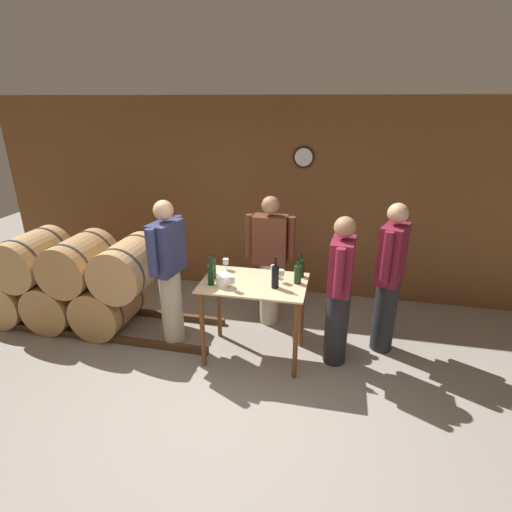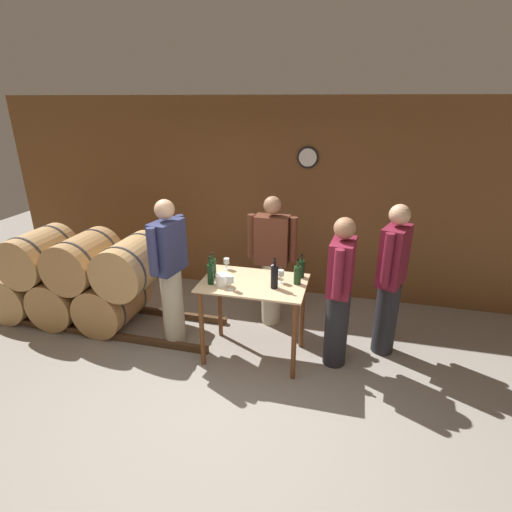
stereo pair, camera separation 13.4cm
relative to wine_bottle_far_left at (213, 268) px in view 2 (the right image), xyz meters
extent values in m
plane|color=gray|center=(0.39, -0.91, -1.00)|extent=(14.00, 14.00, 0.00)
cube|color=brown|center=(0.39, 1.70, 0.35)|extent=(8.40, 0.05, 2.70)
cylinder|color=black|center=(0.74, 1.66, 0.94)|extent=(0.28, 0.03, 0.28)
cylinder|color=white|center=(0.74, 1.65, 0.94)|extent=(0.23, 0.01, 0.23)
cube|color=#4C331E|center=(-2.06, -0.12, -0.96)|extent=(4.01, 0.06, 0.08)
cube|color=#4C331E|center=(-2.06, 0.53, -0.96)|extent=(4.01, 0.06, 0.08)
cylinder|color=tan|center=(-2.70, 0.21, -0.69)|extent=(0.62, 0.81, 0.62)
cylinder|color=#38383D|center=(-2.70, -0.03, -0.69)|extent=(0.63, 0.03, 0.63)
cylinder|color=#38383D|center=(-2.70, 0.45, -0.69)|extent=(0.63, 0.03, 0.63)
cylinder|color=#AD7F4C|center=(-2.06, 0.21, -0.69)|extent=(0.62, 0.81, 0.62)
cylinder|color=#38383D|center=(-2.06, -0.03, -0.69)|extent=(0.63, 0.03, 0.63)
cylinder|color=#38383D|center=(-2.06, 0.45, -0.69)|extent=(0.63, 0.03, 0.63)
cylinder|color=#AD7F4C|center=(-1.41, 0.21, -0.69)|extent=(0.62, 0.81, 0.62)
cylinder|color=#38383D|center=(-1.41, -0.03, -0.69)|extent=(0.63, 0.03, 0.63)
cylinder|color=#38383D|center=(-1.41, 0.45, -0.69)|extent=(0.63, 0.03, 0.63)
cylinder|color=tan|center=(-2.38, 0.21, -0.17)|extent=(0.62, 0.81, 0.62)
cylinder|color=#38383D|center=(-2.38, -0.03, -0.17)|extent=(0.63, 0.03, 0.63)
cylinder|color=#38383D|center=(-2.38, 0.45, -0.17)|extent=(0.63, 0.03, 0.63)
cylinder|color=#AD7F4C|center=(-1.73, 0.21, -0.17)|extent=(0.62, 0.81, 0.62)
cylinder|color=#38383D|center=(-1.73, -0.03, -0.17)|extent=(0.63, 0.03, 0.63)
cylinder|color=#38383D|center=(-1.73, 0.45, -0.17)|extent=(0.63, 0.03, 0.63)
cylinder|color=tan|center=(-1.09, 0.21, -0.17)|extent=(0.62, 0.81, 0.62)
cylinder|color=#38383D|center=(-1.09, -0.03, -0.17)|extent=(0.63, 0.03, 0.63)
cylinder|color=#38383D|center=(-1.09, 0.45, -0.17)|extent=(0.63, 0.03, 0.63)
cube|color=#D1B284|center=(0.45, -0.01, -0.12)|extent=(1.08, 0.69, 0.02)
cylinder|color=brown|center=(-0.04, -0.30, -0.57)|extent=(0.05, 0.05, 0.87)
cylinder|color=brown|center=(0.93, -0.30, -0.57)|extent=(0.05, 0.05, 0.87)
cylinder|color=brown|center=(-0.04, 0.28, -0.57)|extent=(0.05, 0.05, 0.87)
cylinder|color=brown|center=(0.93, 0.28, -0.57)|extent=(0.05, 0.05, 0.87)
cylinder|color=#193819|center=(0.00, 0.00, -0.01)|extent=(0.07, 0.07, 0.20)
cylinder|color=#193819|center=(0.00, 0.00, 0.13)|extent=(0.02, 0.02, 0.08)
cylinder|color=black|center=(0.00, 0.00, 0.16)|extent=(0.03, 0.03, 0.02)
cylinder|color=black|center=(0.03, -0.16, 0.00)|extent=(0.06, 0.06, 0.21)
cylinder|color=black|center=(0.03, -0.16, 0.14)|extent=(0.02, 0.02, 0.09)
cylinder|color=black|center=(0.03, -0.16, 0.18)|extent=(0.03, 0.03, 0.02)
cylinder|color=black|center=(0.68, -0.09, 0.00)|extent=(0.07, 0.07, 0.23)
cylinder|color=black|center=(0.68, -0.09, 0.16)|extent=(0.02, 0.02, 0.09)
cylinder|color=black|center=(0.68, -0.09, 0.20)|extent=(0.03, 0.03, 0.02)
cylinder|color=#193819|center=(0.89, 0.06, -0.01)|extent=(0.07, 0.07, 0.19)
cylinder|color=#193819|center=(0.89, 0.06, 0.12)|extent=(0.02, 0.02, 0.07)
cylinder|color=black|center=(0.89, 0.06, 0.14)|extent=(0.03, 0.03, 0.02)
cylinder|color=black|center=(0.90, 0.23, -0.02)|extent=(0.07, 0.07, 0.18)
cylinder|color=black|center=(0.90, 0.23, 0.11)|extent=(0.02, 0.02, 0.07)
cylinder|color=black|center=(0.90, 0.23, 0.14)|extent=(0.03, 0.03, 0.02)
cylinder|color=silver|center=(0.07, 0.24, -0.11)|extent=(0.06, 0.06, 0.00)
cylinder|color=silver|center=(0.07, 0.24, -0.07)|extent=(0.01, 0.01, 0.06)
cylinder|color=silver|center=(0.07, 0.24, -0.01)|extent=(0.06, 0.06, 0.06)
cylinder|color=silver|center=(0.28, -0.24, -0.11)|extent=(0.06, 0.06, 0.00)
cylinder|color=silver|center=(0.28, -0.24, -0.07)|extent=(0.01, 0.01, 0.07)
cylinder|color=silver|center=(0.28, -0.24, 0.01)|extent=(0.06, 0.06, 0.07)
cylinder|color=silver|center=(0.62, 0.17, -0.11)|extent=(0.06, 0.06, 0.00)
cylinder|color=silver|center=(0.62, 0.17, -0.07)|extent=(0.01, 0.01, 0.07)
cylinder|color=silver|center=(0.62, 0.17, -0.01)|extent=(0.06, 0.06, 0.06)
cylinder|color=silver|center=(0.72, 0.04, -0.11)|extent=(0.06, 0.06, 0.00)
cylinder|color=silver|center=(0.72, 0.04, -0.07)|extent=(0.01, 0.01, 0.07)
cylinder|color=silver|center=(0.72, 0.04, 0.00)|extent=(0.06, 0.06, 0.06)
cylinder|color=white|center=(0.16, -0.17, -0.05)|extent=(0.13, 0.13, 0.12)
cylinder|color=#232328|center=(1.31, 0.07, -0.58)|extent=(0.24, 0.24, 0.85)
cube|color=maroon|center=(1.31, 0.07, 0.12)|extent=(0.25, 0.42, 0.54)
sphere|color=#9E7051|center=(1.31, 0.07, 0.51)|extent=(0.21, 0.21, 0.21)
cylinder|color=maroon|center=(1.34, 0.32, 0.14)|extent=(0.09, 0.09, 0.49)
cylinder|color=maroon|center=(1.29, -0.17, 0.14)|extent=(0.09, 0.09, 0.49)
cylinder|color=#B7AD93|center=(0.48, 0.74, -0.60)|extent=(0.24, 0.24, 0.81)
cube|color=#592D1E|center=(0.48, 0.74, 0.10)|extent=(0.40, 0.22, 0.59)
sphere|color=#9E7051|center=(0.48, 0.74, 0.52)|extent=(0.21, 0.21, 0.21)
cylinder|color=#592D1E|center=(0.73, 0.74, 0.13)|extent=(0.09, 0.09, 0.53)
cylinder|color=#592D1E|center=(0.23, 0.74, 0.13)|extent=(0.09, 0.09, 0.53)
cylinder|color=#B7AD93|center=(-0.50, 0.01, -0.55)|extent=(0.24, 0.24, 0.91)
cube|color=navy|center=(-0.50, 0.01, 0.19)|extent=(0.29, 0.43, 0.56)
sphere|color=tan|center=(-0.50, 0.01, 0.59)|extent=(0.21, 0.21, 0.21)
cylinder|color=navy|center=(-0.54, -0.24, 0.22)|extent=(0.09, 0.09, 0.51)
cylinder|color=navy|center=(-0.46, 0.25, 0.22)|extent=(0.09, 0.09, 0.51)
cylinder|color=#232328|center=(1.83, 0.43, -0.58)|extent=(0.24, 0.24, 0.84)
cube|color=maroon|center=(1.83, 0.43, 0.15)|extent=(0.34, 0.45, 0.63)
sphere|color=tan|center=(1.83, 0.43, 0.58)|extent=(0.21, 0.21, 0.21)
cylinder|color=maroon|center=(1.91, 0.66, 0.18)|extent=(0.09, 0.09, 0.56)
cylinder|color=maroon|center=(1.74, 0.19, 0.18)|extent=(0.09, 0.09, 0.56)
camera|label=1|loc=(1.25, -3.65, 1.65)|focal=28.00mm
camera|label=2|loc=(1.38, -3.61, 1.65)|focal=28.00mm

